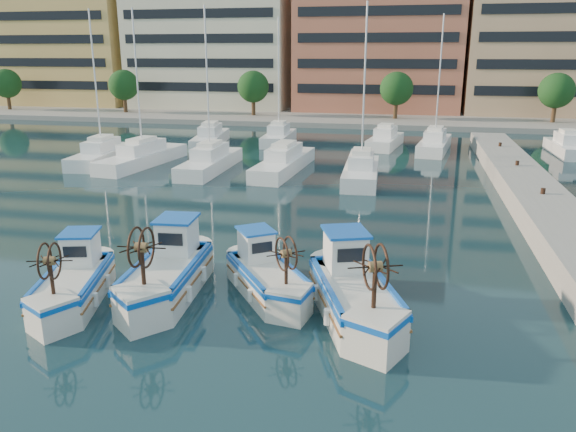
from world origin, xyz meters
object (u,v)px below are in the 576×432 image
object	(u,v)px
fishing_boat_a	(74,281)
fishing_boat_c	(266,274)
fishing_boat_b	(168,271)
fishing_boat_d	(353,290)

from	to	relation	value
fishing_boat_a	fishing_boat_c	size ratio (longest dim) A/B	1.05
fishing_boat_a	fishing_boat_c	distance (m)	6.69
fishing_boat_c	fishing_boat_a	bearing A→B (deg)	162.74
fishing_boat_a	fishing_boat_b	size ratio (longest dim) A/B	0.89
fishing_boat_c	fishing_boat_d	world-z (taller)	fishing_boat_d
fishing_boat_a	fishing_boat_d	xyz separation A→B (m)	(9.60, 0.99, 0.12)
fishing_boat_d	fishing_boat_b	bearing A→B (deg)	156.89
fishing_boat_a	fishing_boat_d	bearing A→B (deg)	-9.58
fishing_boat_b	fishing_boat_d	size ratio (longest dim) A/B	0.97
fishing_boat_d	fishing_boat_a	bearing A→B (deg)	165.40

